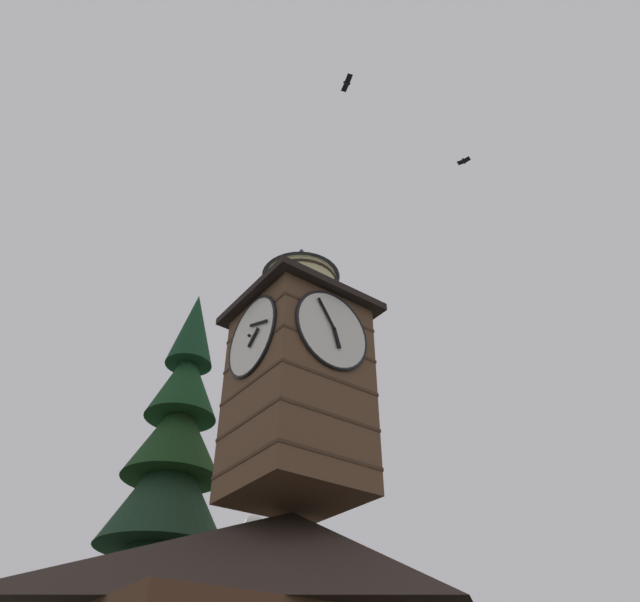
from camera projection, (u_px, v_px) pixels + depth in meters
clock_tower at (298, 370)px, 18.35m from camera, size 4.16×4.16×9.17m
pine_tree_behind at (161, 538)px, 19.89m from camera, size 6.16×6.16×17.35m
moon at (254, 526)px, 46.21m from camera, size 1.70×1.70×1.70m
flying_bird_high at (464, 161)px, 22.23m from camera, size 0.35×0.53×0.15m
flying_bird_low at (347, 83)px, 20.42m from camera, size 0.40×0.74×0.15m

